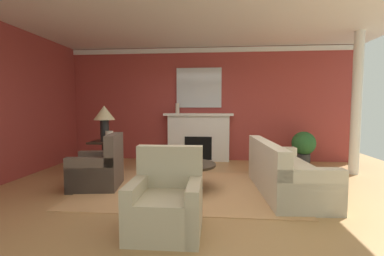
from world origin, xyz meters
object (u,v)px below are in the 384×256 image
object	(u,v)px
potted_plant	(304,146)
vase_on_side_table	(109,136)
side_table	(105,155)
armchair_facing_fireplace	(166,205)
table_lamp	(104,116)
fireplace	(199,138)
armchair_near_window	(99,170)
mantel_mirror	(199,88)
coffee_table	(187,170)
vase_mantel_left	(177,108)
sofa	(284,175)

from	to	relation	value
potted_plant	vase_on_side_table	bearing A→B (deg)	-162.95
side_table	potted_plant	world-z (taller)	potted_plant
armchair_facing_fireplace	table_lamp	distance (m)	3.26
table_lamp	side_table	bearing A→B (deg)	90.00
fireplace	armchair_near_window	distance (m)	3.05
mantel_mirror	armchair_facing_fireplace	xyz separation A→B (m)	(-0.08, -4.29, -1.61)
fireplace	mantel_mirror	world-z (taller)	mantel_mirror
fireplace	table_lamp	bearing A→B (deg)	-139.31
armchair_near_window	vase_on_side_table	bearing A→B (deg)	99.37
coffee_table	vase_mantel_left	distance (m)	2.75
table_lamp	coffee_table	bearing A→B (deg)	-26.79
sofa	potted_plant	bearing A→B (deg)	66.30
side_table	vase_on_side_table	distance (m)	0.46
mantel_mirror	coffee_table	size ratio (longest dim) A/B	1.18
fireplace	potted_plant	bearing A→B (deg)	-9.26
armchair_near_window	vase_mantel_left	world-z (taller)	vase_mantel_left
coffee_table	armchair_near_window	bearing A→B (deg)	-177.97
mantel_mirror	table_lamp	world-z (taller)	mantel_mirror
armchair_facing_fireplace	coffee_table	distance (m)	1.63
vase_mantel_left	side_table	bearing A→B (deg)	-130.28
side_table	table_lamp	bearing A→B (deg)	-90.00
table_lamp	mantel_mirror	bearing A→B (deg)	42.74
coffee_table	mantel_mirror	bearing A→B (deg)	89.48
sofa	vase_mantel_left	distance (m)	3.50
side_table	vase_on_side_table	xyz separation A→B (m)	(0.15, -0.12, 0.41)
armchair_near_window	coffee_table	bearing A→B (deg)	2.03
coffee_table	side_table	xyz separation A→B (m)	(-1.85, 0.93, 0.06)
table_lamp	vase_mantel_left	xyz separation A→B (m)	(1.32, 1.56, 0.16)
mantel_mirror	side_table	xyz separation A→B (m)	(-1.87, -1.73, -1.52)
coffee_table	armchair_facing_fireplace	bearing A→B (deg)	-91.80
sofa	coffee_table	distance (m)	1.63
table_lamp	armchair_near_window	bearing A→B (deg)	-73.46
vase_on_side_table	vase_mantel_left	xyz separation A→B (m)	(1.17, 1.68, 0.57)
sofa	potted_plant	world-z (taller)	sofa
vase_on_side_table	sofa	bearing A→B (deg)	-14.38
fireplace	table_lamp	size ratio (longest dim) A/B	2.40
vase_on_side_table	armchair_facing_fireplace	bearing A→B (deg)	-56.06
sofa	vase_on_side_table	bearing A→B (deg)	165.62
side_table	table_lamp	size ratio (longest dim) A/B	0.93
armchair_facing_fireplace	armchair_near_window	bearing A→B (deg)	133.60
table_lamp	vase_mantel_left	distance (m)	2.05
armchair_near_window	table_lamp	bearing A→B (deg)	106.54
vase_mantel_left	fireplace	bearing A→B (deg)	5.16
mantel_mirror	potted_plant	xyz separation A→B (m)	(2.56, -0.54, -1.43)
mantel_mirror	coffee_table	bearing A→B (deg)	-90.52
vase_mantel_left	armchair_facing_fireplace	bearing A→B (deg)	-83.44
armchair_facing_fireplace	side_table	size ratio (longest dim) A/B	1.36
vase_mantel_left	potted_plant	xyz separation A→B (m)	(3.11, -0.37, -0.89)
mantel_mirror	potted_plant	bearing A→B (deg)	-11.87
armchair_near_window	coffee_table	world-z (taller)	armchair_near_window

